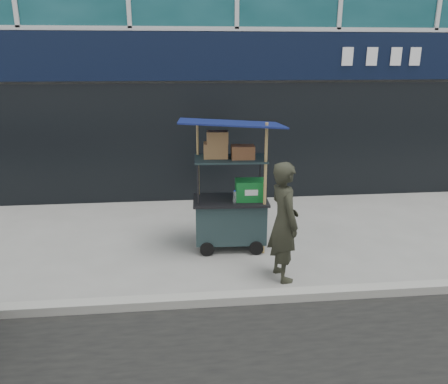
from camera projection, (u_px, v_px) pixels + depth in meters
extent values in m
plane|color=slate|center=(273.00, 292.00, 5.62)|extent=(80.00, 80.00, 0.00)
cube|color=gray|center=(277.00, 296.00, 5.42)|extent=(80.00, 0.18, 0.12)
cube|color=black|center=(237.00, 56.00, 8.43)|extent=(15.68, 0.06, 0.90)
cube|color=black|center=(236.00, 143.00, 8.97)|extent=(15.68, 0.04, 2.40)
cube|color=#1A2A2D|center=(230.00, 220.00, 6.84)|extent=(1.10, 0.68, 0.63)
cylinder|color=black|center=(207.00, 249.00, 6.61)|extent=(0.22, 0.05, 0.21)
cylinder|color=black|center=(256.00, 248.00, 6.65)|extent=(0.22, 0.05, 0.21)
cube|color=black|center=(230.00, 200.00, 6.74)|extent=(1.18, 0.75, 0.04)
cylinder|color=black|center=(198.00, 186.00, 6.37)|extent=(0.03, 0.03, 0.67)
cylinder|color=black|center=(265.00, 185.00, 6.42)|extent=(0.03, 0.03, 0.67)
cylinder|color=black|center=(198.00, 176.00, 6.88)|extent=(0.03, 0.03, 0.67)
cylinder|color=black|center=(260.00, 175.00, 6.93)|extent=(0.03, 0.03, 0.67)
cube|color=#1A2A2D|center=(231.00, 159.00, 6.55)|extent=(1.10, 0.68, 0.03)
cylinder|color=#9E8B47|center=(265.00, 191.00, 6.45)|extent=(0.05, 0.05, 2.01)
cylinder|color=#9E8B47|center=(198.00, 184.00, 6.92)|extent=(0.04, 0.04, 1.92)
cube|color=#0D1C4D|center=(231.00, 123.00, 6.39)|extent=(1.57, 1.14, 0.18)
cube|color=#0E591B|center=(250.00, 190.00, 6.66)|extent=(0.46, 0.33, 0.31)
cylinder|color=silver|center=(235.00, 197.00, 6.54)|extent=(0.06, 0.06, 0.18)
cylinder|color=#1A36C4|center=(235.00, 191.00, 6.51)|extent=(0.03, 0.03, 0.02)
cube|color=olive|center=(216.00, 150.00, 6.54)|extent=(0.37, 0.28, 0.22)
cube|color=brown|center=(243.00, 152.00, 6.48)|extent=(0.35, 0.27, 0.20)
cube|color=olive|center=(217.00, 137.00, 6.47)|extent=(0.32, 0.25, 0.18)
imported|color=#27281D|center=(284.00, 222.00, 5.77)|extent=(0.50, 0.66, 1.63)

